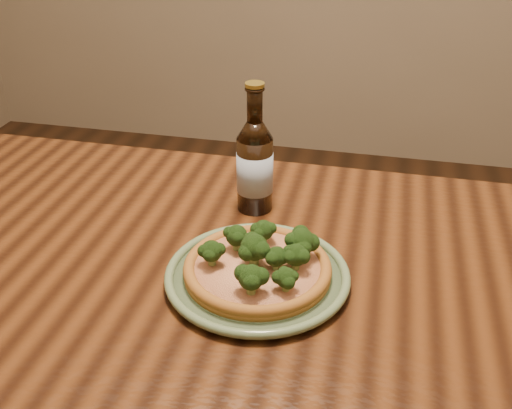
% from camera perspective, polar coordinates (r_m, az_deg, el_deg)
% --- Properties ---
extents(table, '(1.60, 0.90, 0.75)m').
position_cam_1_polar(table, '(0.93, 3.98, -13.73)').
color(table, '#49250F').
rests_on(table, ground).
extents(plate, '(0.28, 0.28, 0.02)m').
position_cam_1_polar(plate, '(0.90, 0.13, -6.78)').
color(plate, '#627852').
rests_on(plate, table).
extents(pizza, '(0.22, 0.22, 0.07)m').
position_cam_1_polar(pizza, '(0.89, 0.27, -5.81)').
color(pizza, '#9D6123').
rests_on(pizza, plate).
extents(beer_bottle, '(0.06, 0.06, 0.24)m').
position_cam_1_polar(beer_bottle, '(1.05, -0.11, 3.82)').
color(beer_bottle, black).
rests_on(beer_bottle, table).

